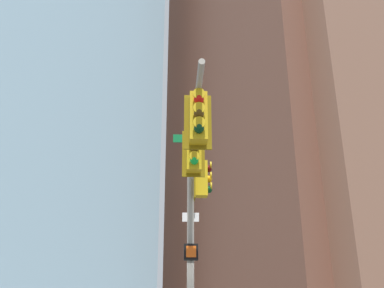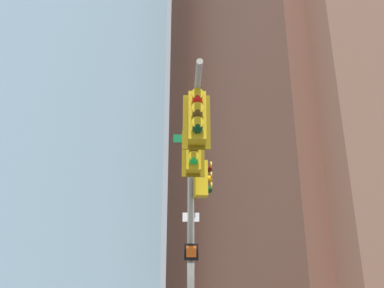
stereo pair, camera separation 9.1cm
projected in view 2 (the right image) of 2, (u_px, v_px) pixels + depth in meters
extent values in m
cylinder|color=#9E998C|center=(191.00, 240.00, 11.07)|extent=(0.19, 0.19, 6.21)
cylinder|color=#9E998C|center=(194.00, 120.00, 9.57)|extent=(4.45, 2.41, 0.12)
cylinder|color=#9E998C|center=(192.00, 160.00, 10.90)|extent=(0.96, 0.56, 0.75)
cube|color=#0F6B33|center=(191.00, 139.00, 12.07)|extent=(0.50, 0.91, 0.24)
cube|color=#0F6B33|center=(191.00, 148.00, 11.97)|extent=(0.74, 0.41, 0.24)
cube|color=white|center=(191.00, 217.00, 11.27)|extent=(0.24, 0.41, 0.24)
cube|color=gold|center=(193.00, 151.00, 9.91)|extent=(0.46, 0.46, 1.00)
cube|color=#7D640C|center=(193.00, 154.00, 10.09)|extent=(0.29, 0.50, 1.16)
sphere|color=#470A07|center=(194.00, 136.00, 9.83)|extent=(0.20, 0.20, 0.20)
cylinder|color=gold|center=(194.00, 131.00, 9.80)|extent=(0.14, 0.22, 0.23)
sphere|color=#4C330A|center=(194.00, 148.00, 9.72)|extent=(0.20, 0.20, 0.20)
cylinder|color=gold|center=(194.00, 143.00, 9.69)|extent=(0.14, 0.22, 0.23)
sphere|color=green|center=(194.00, 160.00, 9.61)|extent=(0.20, 0.20, 0.20)
cylinder|color=gold|center=(194.00, 156.00, 9.59)|extent=(0.14, 0.22, 0.23)
cube|color=gold|center=(197.00, 118.00, 8.13)|extent=(0.46, 0.46, 1.00)
cube|color=#7D640C|center=(197.00, 122.00, 8.30)|extent=(0.29, 0.50, 1.16)
sphere|color=red|center=(197.00, 99.00, 8.04)|extent=(0.20, 0.20, 0.20)
cylinder|color=gold|center=(198.00, 94.00, 8.01)|extent=(0.14, 0.22, 0.23)
sphere|color=#4C330A|center=(197.00, 114.00, 7.93)|extent=(0.20, 0.20, 0.20)
cylinder|color=gold|center=(198.00, 108.00, 7.90)|extent=(0.14, 0.22, 0.23)
sphere|color=#0A3819|center=(198.00, 128.00, 7.83)|extent=(0.20, 0.20, 0.20)
cylinder|color=gold|center=(198.00, 122.00, 7.80)|extent=(0.14, 0.22, 0.23)
cube|color=gold|center=(201.00, 179.00, 11.66)|extent=(0.46, 0.46, 1.00)
cube|color=#7D640C|center=(195.00, 179.00, 11.65)|extent=(0.50, 0.29, 1.16)
sphere|color=#470A07|center=(209.00, 169.00, 11.77)|extent=(0.20, 0.20, 0.20)
cylinder|color=gold|center=(211.00, 166.00, 11.80)|extent=(0.22, 0.14, 0.23)
sphere|color=#F29E0C|center=(209.00, 179.00, 11.66)|extent=(0.20, 0.20, 0.20)
cylinder|color=gold|center=(211.00, 176.00, 11.70)|extent=(0.22, 0.14, 0.23)
sphere|color=#0A3819|center=(209.00, 190.00, 11.56)|extent=(0.20, 0.20, 0.20)
cylinder|color=gold|center=(211.00, 186.00, 11.59)|extent=(0.22, 0.14, 0.23)
cube|color=black|center=(191.00, 252.00, 10.71)|extent=(0.39, 0.44, 0.40)
cube|color=#EA5914|center=(191.00, 252.00, 10.59)|extent=(0.13, 0.23, 0.28)
cube|color=brown|center=(290.00, 60.00, 50.81)|extent=(21.66, 21.64, 57.87)
cube|color=#845B47|center=(307.00, 112.00, 47.51)|extent=(23.70, 17.86, 43.36)
cube|color=brown|center=(0.00, 174.00, 55.94)|extent=(17.37, 14.36, 35.07)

